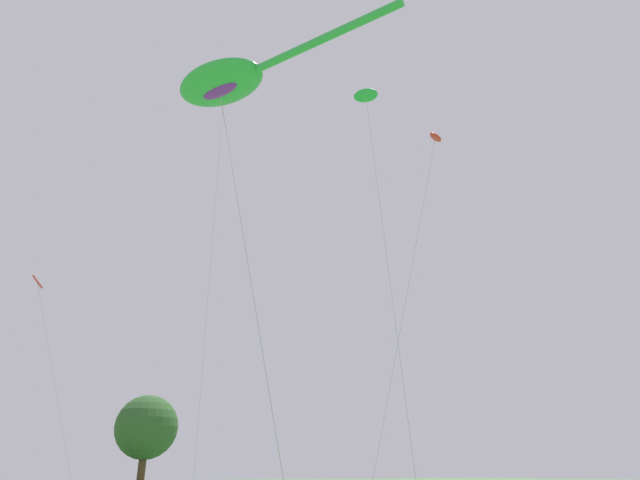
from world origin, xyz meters
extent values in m
ellipsoid|color=green|center=(-1.78, 14.24, 15.65)|extent=(3.74, 4.39, 0.80)
cylinder|color=green|center=(0.42, 9.98, 15.53)|extent=(2.92, 5.31, 0.29)
ellipsoid|color=purple|center=(-1.78, 14.24, 15.29)|extent=(1.24, 1.72, 0.29)
cylinder|color=#B2B2B7|center=(-0.96, 12.40, 7.63)|extent=(1.67, 3.72, 15.26)
ellipsoid|color=red|center=(7.07, 11.92, 14.85)|extent=(0.90, 0.78, 0.38)
cylinder|color=#B2B2B7|center=(5.73, 13.07, 7.43)|extent=(2.70, 2.33, 14.86)
cube|color=red|center=(-6.25, 24.09, 9.62)|extent=(0.52, 0.79, 0.67)
cylinder|color=#B2B2B7|center=(-4.67, 23.70, 4.81)|extent=(3.17, 0.79, 9.62)
ellipsoid|color=green|center=(4.20, 12.88, 16.55)|extent=(1.21, 1.21, 0.49)
cylinder|color=#B2B2B7|center=(3.66, 11.31, 8.27)|extent=(1.08, 3.17, 16.55)
cube|color=white|center=(1.99, 25.08, 24.52)|extent=(1.04, 1.34, 0.92)
cylinder|color=#B2B2B7|center=(1.44, 23.22, 12.26)|extent=(1.13, 3.74, 24.52)
cylinder|color=#513823|center=(9.46, 65.14, 1.87)|extent=(0.86, 0.86, 3.73)
sphere|color=#2D5628|center=(9.46, 65.14, 6.59)|extent=(7.15, 7.15, 7.15)
camera|label=1|loc=(-7.16, -2.46, 1.70)|focal=30.63mm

